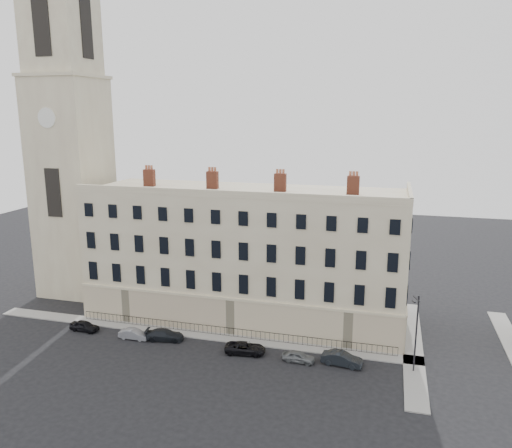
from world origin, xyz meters
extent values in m
plane|color=black|center=(0.00, 0.00, 0.00)|extent=(160.00, 160.00, 0.00)
cube|color=#C2B190|center=(-6.00, 12.00, 7.50)|extent=(36.00, 12.00, 15.00)
cube|color=beige|center=(-6.00, 5.92, 2.00)|extent=(36.10, 0.18, 4.00)
cube|color=beige|center=(12.08, 12.00, 2.00)|extent=(0.18, 12.10, 4.00)
cube|color=#C2B190|center=(-6.00, 6.15, 15.40)|extent=(36.00, 0.35, 0.80)
cube|color=#C2B190|center=(11.85, 12.00, 15.40)|extent=(0.35, 12.00, 0.80)
cube|color=brown|center=(-18.00, 12.00, 16.00)|extent=(1.30, 0.70, 2.00)
cube|color=brown|center=(-10.00, 12.00, 16.00)|extent=(1.30, 0.70, 2.00)
cube|color=brown|center=(-2.00, 12.00, 16.00)|extent=(1.30, 0.70, 2.00)
cube|color=brown|center=(6.00, 12.00, 16.00)|extent=(1.30, 0.70, 2.00)
cube|color=#C2B190|center=(-30.00, 14.00, 14.00)|extent=(8.00, 8.00, 28.00)
cube|color=#C2B190|center=(-30.00, 14.00, 33.00)|extent=(7.04, 7.04, 10.00)
cube|color=black|center=(-30.00, 10.43, 33.50)|extent=(2.20, 0.14, 7.00)
cylinder|color=white|center=(-30.00, 9.94, 23.00)|extent=(2.40, 0.14, 2.40)
cube|color=gray|center=(-10.00, 5.00, 0.06)|extent=(48.00, 2.00, 0.12)
cube|color=gray|center=(13.00, 8.00, 0.06)|extent=(2.00, 24.00, 0.12)
cube|color=black|center=(-6.00, 5.40, 1.02)|extent=(35.00, 0.04, 0.04)
cube|color=black|center=(-6.00, 5.40, 0.12)|extent=(35.00, 0.04, 0.04)
imported|color=black|center=(-21.90, 2.65, 0.57)|extent=(3.40, 1.54, 1.13)
imported|color=gray|center=(-15.62, 2.29, 0.53)|extent=(3.25, 1.15, 1.07)
imported|color=black|center=(-12.33, 2.87, 0.58)|extent=(4.25, 2.31, 1.17)
imported|color=black|center=(-3.24, 2.22, 0.57)|extent=(4.24, 2.29, 1.13)
imported|color=slate|center=(2.23, 1.91, 0.54)|extent=(3.23, 1.46, 1.07)
imported|color=black|center=(6.33, 2.34, 0.64)|extent=(4.04, 1.80, 1.29)
cylinder|color=#2B2A2F|center=(12.90, 2.82, 3.75)|extent=(0.15, 0.15, 7.50)
cylinder|color=#2B2A2F|center=(12.67, 2.21, 7.41)|extent=(0.58, 1.35, 0.09)
cube|color=#2B2A2F|center=(12.44, 1.59, 7.36)|extent=(0.32, 0.50, 0.11)
camera|label=1|loc=(9.88, -41.84, 23.50)|focal=35.00mm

